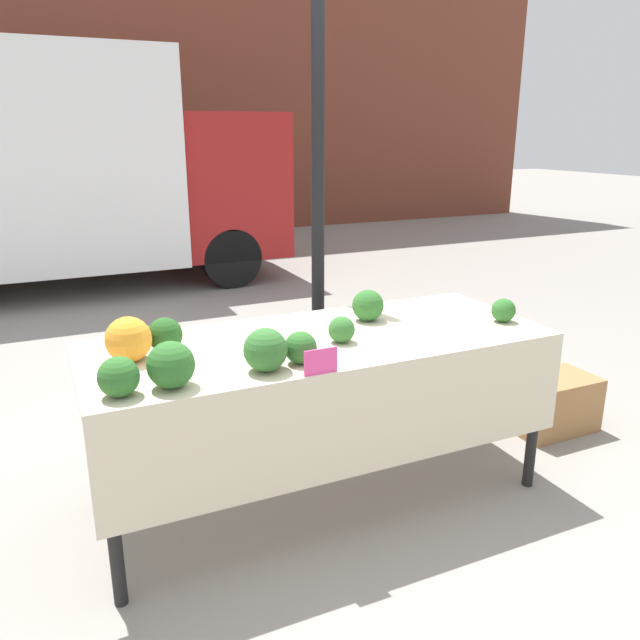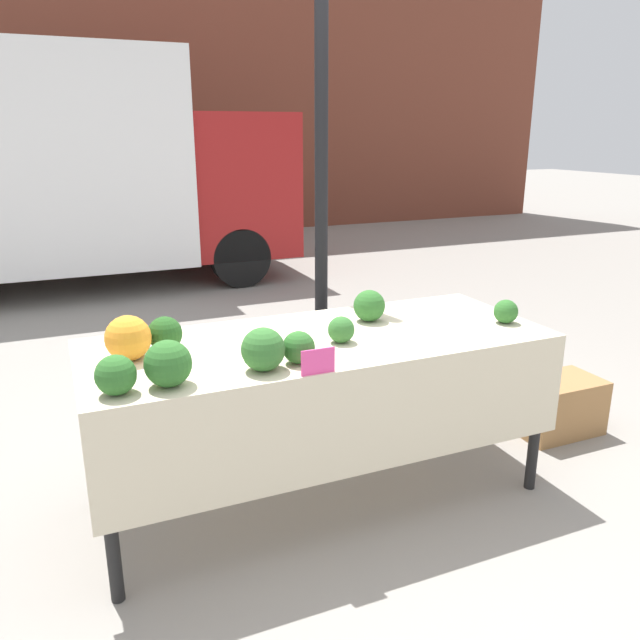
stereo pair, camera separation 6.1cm
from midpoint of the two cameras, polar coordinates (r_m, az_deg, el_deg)
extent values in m
plane|color=gray|center=(3.05, -0.60, -15.67)|extent=(40.00, 40.00, 0.00)
cube|color=brown|center=(10.79, -20.82, 25.36)|extent=(16.00, 0.60, 6.83)
cylinder|color=black|center=(3.36, -0.72, 9.07)|extent=(0.07, 0.07, 2.37)
cube|color=white|center=(7.31, -27.40, 12.87)|extent=(3.33, 1.98, 2.14)
cube|color=maroon|center=(7.59, -9.55, 12.28)|extent=(1.18, 1.82, 1.54)
cylinder|color=black|center=(6.89, -8.42, 5.67)|extent=(0.64, 0.22, 0.64)
cylinder|color=black|center=(8.42, -11.55, 7.53)|extent=(0.64, 0.22, 0.64)
cube|color=beige|center=(2.72, -0.64, -1.92)|extent=(2.02, 0.80, 0.03)
cube|color=beige|center=(2.48, 3.13, -9.64)|extent=(2.02, 0.01, 0.43)
cylinder|color=black|center=(2.38, -19.25, -16.35)|extent=(0.05, 0.05, 0.75)
cylinder|color=black|center=(3.10, 18.50, -8.14)|extent=(0.05, 0.05, 0.75)
cylinder|color=black|center=(2.97, -20.66, -9.48)|extent=(0.05, 0.05, 0.75)
cylinder|color=black|center=(3.58, 11.16, -4.16)|extent=(0.05, 0.05, 0.75)
sphere|color=orange|center=(2.53, -17.78, -1.72)|extent=(0.18, 0.18, 0.18)
cone|color=#93B238|center=(2.70, -17.84, -1.47)|extent=(0.12, 0.12, 0.10)
sphere|color=#2D6628|center=(3.04, 15.88, 0.86)|extent=(0.11, 0.11, 0.11)
sphere|color=#2D6628|center=(2.94, 3.81, 1.33)|extent=(0.15, 0.15, 0.15)
sphere|color=#2D6628|center=(2.22, -18.70, -4.95)|extent=(0.14, 0.14, 0.14)
sphere|color=#2D6628|center=(2.23, -14.24, -4.00)|extent=(0.17, 0.17, 0.17)
sphere|color=#336B2D|center=(2.63, 1.32, -0.88)|extent=(0.11, 0.11, 0.11)
sphere|color=#2D6628|center=(2.40, -2.52, -2.54)|extent=(0.13, 0.13, 0.13)
sphere|color=#23511E|center=(2.61, -14.64, -1.31)|extent=(0.14, 0.14, 0.14)
sphere|color=#336B2D|center=(2.33, -5.76, -2.74)|extent=(0.17, 0.17, 0.17)
cube|color=#EF4793|center=(2.30, -0.70, -3.82)|extent=(0.13, 0.01, 0.10)
cube|color=#9E7042|center=(3.80, 20.03, -7.18)|extent=(0.47, 0.31, 0.31)
camera|label=1|loc=(0.03, -90.65, -0.20)|focal=35.00mm
camera|label=2|loc=(0.03, 89.35, 0.20)|focal=35.00mm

